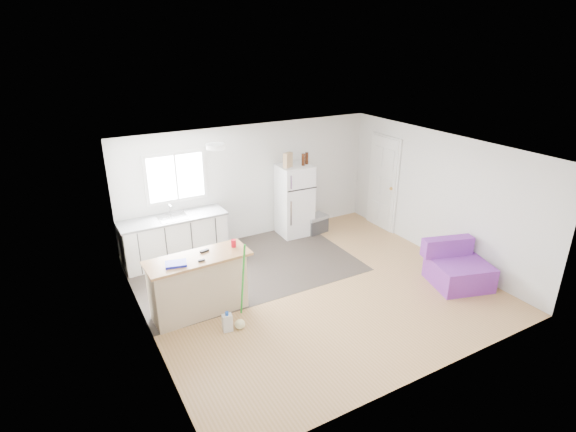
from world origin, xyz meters
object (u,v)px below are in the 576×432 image
object	(u,v)px
kitchen_cabinets	(175,238)
bottle_right	(307,158)
blue_tray	(176,264)
purple_seat	(457,269)
peninsula	(199,285)
cleaner_jug	(227,322)
cooler	(316,224)
red_cup	(234,243)
bottle_left	(303,160)
cardboard_box	(288,160)
refrigerator	(294,200)
mop	(241,313)

from	to	relation	value
kitchen_cabinets	bottle_right	xyz separation A→B (m)	(2.88, -0.05, 1.20)
blue_tray	purple_seat	bearing A→B (deg)	-15.26
peninsula	cleaner_jug	size ratio (longest dim) A/B	4.94
blue_tray	cleaner_jug	bearing A→B (deg)	-47.47
kitchen_cabinets	cooler	world-z (taller)	kitchen_cabinets
kitchen_cabinets	cleaner_jug	world-z (taller)	kitchen_cabinets
cleaner_jug	kitchen_cabinets	bearing A→B (deg)	98.66
kitchen_cabinets	red_cup	bearing A→B (deg)	-77.36
peninsula	bottle_left	xyz separation A→B (m)	(2.95, 1.82, 1.17)
purple_seat	cleaner_jug	world-z (taller)	purple_seat
cardboard_box	bottle_right	distance (m)	0.46
cardboard_box	kitchen_cabinets	bearing A→B (deg)	178.34
peninsula	refrigerator	distance (m)	3.39
peninsula	bottle_left	distance (m)	3.66
red_cup	mop	bearing A→B (deg)	-107.45
kitchen_cabinets	bottle_left	distance (m)	3.01
purple_seat	bottle_left	world-z (taller)	bottle_left
purple_seat	mop	world-z (taller)	mop
cleaner_jug	cardboard_box	world-z (taller)	cardboard_box
cooler	kitchen_cabinets	bearing A→B (deg)	167.76
refrigerator	red_cup	size ratio (longest dim) A/B	12.73
cooler	blue_tray	xyz separation A→B (m)	(-3.56, -1.81, 0.78)
bottle_right	kitchen_cabinets	bearing A→B (deg)	179.00
red_cup	bottle_right	world-z (taller)	bottle_right
refrigerator	bottle_right	xyz separation A→B (m)	(0.28, -0.02, 0.89)
cleaner_jug	cooler	bearing A→B (deg)	46.66
mop	cleaner_jug	bearing A→B (deg)	-173.54
mop	cardboard_box	bearing A→B (deg)	54.94
purple_seat	cleaner_jug	size ratio (longest dim) A/B	3.51
red_cup	peninsula	bearing A→B (deg)	-174.59
refrigerator	cleaner_jug	world-z (taller)	refrigerator
refrigerator	cardboard_box	size ratio (longest dim) A/B	5.09
kitchen_cabinets	bottle_right	size ratio (longest dim) A/B	7.94
purple_seat	bottle_left	bearing A→B (deg)	128.49
mop	bottle_left	size ratio (longest dim) A/B	5.48
cleaner_jug	bottle_right	xyz separation A→B (m)	(2.88, 2.53, 1.51)
bottle_right	mop	bearing A→B (deg)	-136.50
purple_seat	bottle_right	distance (m)	3.66
red_cup	cardboard_box	xyz separation A→B (m)	(1.98, 1.80, 0.66)
cleaner_jug	blue_tray	distance (m)	1.14
bottle_right	peninsula	bearing A→B (deg)	-148.56
mop	cardboard_box	distance (m)	3.64
refrigerator	cardboard_box	distance (m)	0.93
cooler	red_cup	distance (m)	3.19
red_cup	blue_tray	xyz separation A→B (m)	(-0.96, -0.14, -0.04)
mop	blue_tray	world-z (taller)	mop
peninsula	red_cup	size ratio (longest dim) A/B	13.17
kitchen_cabinets	purple_seat	distance (m)	5.16
purple_seat	blue_tray	world-z (taller)	blue_tray
mop	bottle_right	xyz separation A→B (m)	(2.66, 2.53, 1.42)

